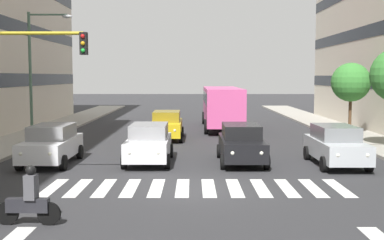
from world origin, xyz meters
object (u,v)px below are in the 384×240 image
at_px(car_0, 336,145).
at_px(car_1, 241,143).
at_px(car_2, 149,143).
at_px(car_row2_0, 167,125).
at_px(street_tree_2, 351,82).
at_px(motorcycle_with_rider, 29,200).
at_px(street_lamp_right, 37,64).
at_px(bus_behind_traffic, 222,103).
at_px(car_3, 52,144).

height_order(car_0, car_1, same).
relative_size(car_2, car_row2_0, 1.00).
bearing_deg(car_row2_0, street_tree_2, -172.15).
height_order(car_row2_0, motorcycle_with_rider, car_row2_0).
bearing_deg(motorcycle_with_rider, street_lamp_right, -73.36).
distance_m(bus_behind_traffic, motorcycle_with_rider, 24.46).
relative_size(car_3, street_tree_2, 0.97).
xyz_separation_m(street_lamp_right, street_tree_2, (-18.89, -3.57, -1.09)).
xyz_separation_m(car_2, street_lamp_right, (6.84, -6.12, 3.66)).
distance_m(car_2, motorcycle_with_rider, 9.41).
xyz_separation_m(car_0, car_1, (4.03, -0.54, 0.00)).
bearing_deg(car_1, motorcycle_with_rider, 54.78).
bearing_deg(car_0, street_lamp_right, -24.21).
distance_m(car_1, street_lamp_right, 13.10).
height_order(motorcycle_with_rider, street_tree_2, street_tree_2).
height_order(car_1, motorcycle_with_rider, car_1).
height_order(car_2, street_lamp_right, street_lamp_right).
bearing_deg(street_tree_2, car_2, 38.81).
distance_m(car_row2_0, bus_behind_traffic, 7.45).
height_order(car_row2_0, street_tree_2, street_tree_2).
height_order(car_0, street_lamp_right, street_lamp_right).
bearing_deg(motorcycle_with_rider, car_2, -104.05).
xyz_separation_m(car_3, car_row2_0, (-4.61, -8.37, 0.00)).
bearing_deg(bus_behind_traffic, street_lamp_right, 37.26).
bearing_deg(car_1, bus_behind_traffic, -90.00).
distance_m(car_0, car_2, 8.16).
distance_m(car_1, motorcycle_with_rider, 11.09).
distance_m(car_1, bus_behind_traffic, 14.55).
xyz_separation_m(bus_behind_traffic, street_lamp_right, (10.95, 8.33, 2.69)).
relative_size(car_3, motorcycle_with_rider, 2.61).
distance_m(car_2, street_lamp_right, 9.88).
xyz_separation_m(car_1, street_tree_2, (-7.94, -9.76, 2.57)).
height_order(car_row2_0, bus_behind_traffic, bus_behind_traffic).
xyz_separation_m(car_row2_0, bus_behind_traffic, (-3.75, -6.37, 0.97)).
distance_m(car_row2_0, street_tree_2, 12.08).
distance_m(car_0, street_tree_2, 11.32).
distance_m(car_2, car_3, 4.26).
height_order(car_1, bus_behind_traffic, bus_behind_traffic).
bearing_deg(street_lamp_right, car_1, 150.51).
height_order(car_1, car_2, same).
xyz_separation_m(car_3, bus_behind_traffic, (-8.36, -14.74, 0.97)).
bearing_deg(car_2, car_0, 175.68).
height_order(car_0, car_2, same).
bearing_deg(street_lamp_right, bus_behind_traffic, -142.74).
bearing_deg(car_3, car_1, -178.53).
distance_m(car_0, bus_behind_traffic, 15.62).
distance_m(bus_behind_traffic, street_lamp_right, 14.02).
height_order(motorcycle_with_rider, street_lamp_right, street_lamp_right).
height_order(car_0, car_row2_0, same).
relative_size(street_lamp_right, street_tree_2, 1.59).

